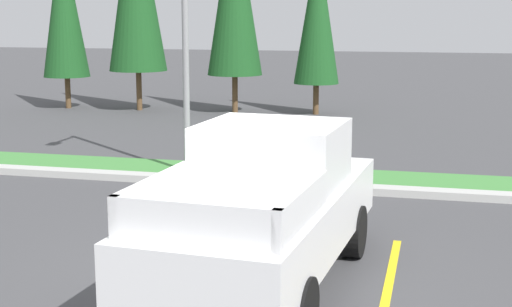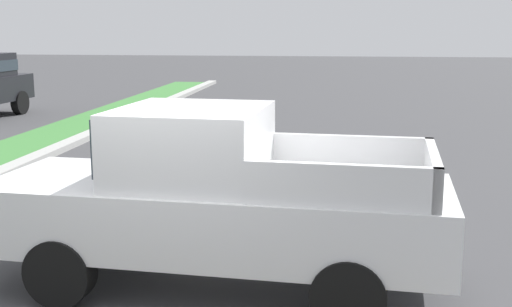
# 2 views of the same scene
# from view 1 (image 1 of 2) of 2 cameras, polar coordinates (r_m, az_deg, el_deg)

# --- Properties ---
(ground_plane) EXTENTS (120.00, 120.00, 0.00)m
(ground_plane) POSITION_cam_1_polar(r_m,az_deg,el_deg) (10.38, -2.98, -8.95)
(ground_plane) COLOR #424244
(parking_line_near) EXTENTS (0.12, 4.80, 0.01)m
(parking_line_near) POSITION_cam_1_polar(r_m,az_deg,el_deg) (10.26, -7.85, -9.26)
(parking_line_near) COLOR yellow
(parking_line_near) RESTS_ON ground
(parking_line_far) EXTENTS (0.12, 4.80, 0.01)m
(parking_line_far) POSITION_cam_1_polar(r_m,az_deg,el_deg) (9.61, 9.92, -10.73)
(parking_line_far) COLOR yellow
(parking_line_far) RESTS_ON ground
(curb_strip) EXTENTS (56.00, 0.40, 0.15)m
(curb_strip) POSITION_cam_1_polar(r_m,az_deg,el_deg) (15.03, 2.54, -2.45)
(curb_strip) COLOR #B2B2AD
(curb_strip) RESTS_ON ground
(grass_median) EXTENTS (56.00, 1.80, 0.06)m
(grass_median) POSITION_cam_1_polar(r_m,az_deg,el_deg) (16.09, 3.31, -1.74)
(grass_median) COLOR #42843D
(grass_median) RESTS_ON ground
(pickup_truck_main) EXTENTS (2.27, 5.35, 2.10)m
(pickup_truck_main) POSITION_cam_1_polar(r_m,az_deg,el_deg) (9.55, 0.83, -4.16)
(pickup_truck_main) COLOR black
(pickup_truck_main) RESTS_ON ground
(cypress_tree_leftmost) EXTENTS (1.69, 1.69, 6.51)m
(cypress_tree_leftmost) POSITION_cam_1_polar(r_m,az_deg,el_deg) (28.49, -14.48, 11.05)
(cypress_tree_leftmost) COLOR brown
(cypress_tree_leftmost) RESTS_ON ground
(cypress_tree_right_inner) EXTENTS (1.56, 1.56, 6.00)m
(cypress_tree_right_inner) POSITION_cam_1_polar(r_m,az_deg,el_deg) (25.96, 4.70, 10.75)
(cypress_tree_right_inner) COLOR brown
(cypress_tree_right_inner) RESTS_ON ground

